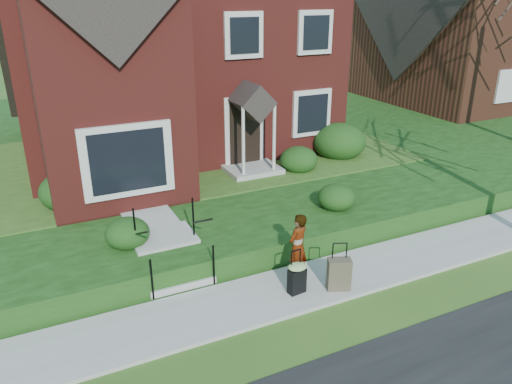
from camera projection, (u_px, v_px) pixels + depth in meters
ground at (311, 286)px, 10.55m from camera, size 120.00×120.00×0.00m
sidewalk at (311, 284)px, 10.54m from camera, size 60.00×1.60×0.08m
terrace at (256, 130)px, 21.14m from camera, size 44.00×20.00×0.60m
walkway at (135, 196)px, 13.47m from camera, size 1.20×6.00×0.06m
main_house at (159, 7)px, 16.50m from camera, size 10.40×10.20×9.40m
neighbour_house at (478, 2)px, 24.20m from camera, size 9.40×8.00×9.20m
front_steps at (169, 253)px, 10.90m from camera, size 1.40×2.02×1.50m
foundation_shrubs at (252, 161)px, 14.74m from camera, size 10.32×4.94×1.24m
woman at (298, 246)px, 10.46m from camera, size 0.63×0.54×1.47m
suitcase_black at (297, 277)px, 10.05m from camera, size 0.43×0.36×0.95m
suitcase_olive at (339, 274)px, 10.19m from camera, size 0.54×0.42×1.02m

